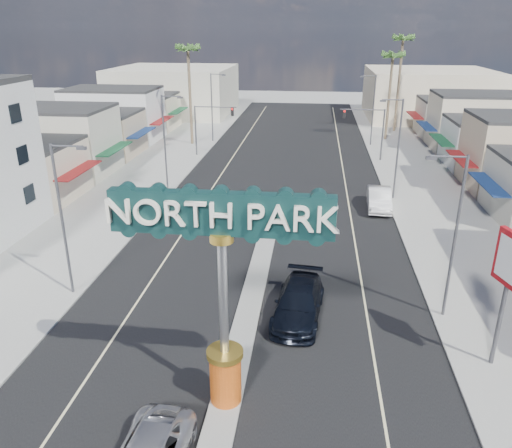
% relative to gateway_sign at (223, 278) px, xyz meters
% --- Properties ---
extents(ground, '(160.00, 160.00, 0.00)m').
position_rel_gateway_sign_xyz_m(ground, '(0.00, 28.02, -5.93)').
color(ground, gray).
rests_on(ground, ground).
extents(road, '(20.00, 120.00, 0.01)m').
position_rel_gateway_sign_xyz_m(road, '(0.00, 28.02, -5.92)').
color(road, black).
rests_on(road, ground).
extents(median_island, '(1.30, 30.00, 0.16)m').
position_rel_gateway_sign_xyz_m(median_island, '(0.00, 12.02, -5.85)').
color(median_island, gray).
rests_on(median_island, ground).
extents(sidewalk_left, '(8.00, 120.00, 0.12)m').
position_rel_gateway_sign_xyz_m(sidewalk_left, '(-14.00, 28.02, -5.87)').
color(sidewalk_left, gray).
rests_on(sidewalk_left, ground).
extents(sidewalk_right, '(8.00, 120.00, 0.12)m').
position_rel_gateway_sign_xyz_m(sidewalk_right, '(14.00, 28.02, -5.87)').
color(sidewalk_right, gray).
rests_on(sidewalk_right, ground).
extents(storefront_row_left, '(12.00, 42.00, 6.00)m').
position_rel_gateway_sign_xyz_m(storefront_row_left, '(-24.00, 41.02, -2.93)').
color(storefront_row_left, beige).
rests_on(storefront_row_left, ground).
extents(storefront_row_right, '(12.00, 42.00, 6.00)m').
position_rel_gateway_sign_xyz_m(storefront_row_right, '(24.00, 41.02, -2.93)').
color(storefront_row_right, '#B7B29E').
rests_on(storefront_row_right, ground).
extents(backdrop_far_left, '(20.00, 20.00, 8.00)m').
position_rel_gateway_sign_xyz_m(backdrop_far_left, '(-22.00, 73.02, -1.93)').
color(backdrop_far_left, '#B7B29E').
rests_on(backdrop_far_left, ground).
extents(backdrop_far_right, '(20.00, 20.00, 8.00)m').
position_rel_gateway_sign_xyz_m(backdrop_far_right, '(22.00, 73.02, -1.93)').
color(backdrop_far_right, beige).
rests_on(backdrop_far_right, ground).
extents(gateway_sign, '(8.20, 1.50, 9.15)m').
position_rel_gateway_sign_xyz_m(gateway_sign, '(0.00, 0.00, 0.00)').
color(gateway_sign, '#C5490F').
rests_on(gateway_sign, median_island).
extents(traffic_signal_left, '(5.09, 0.45, 6.00)m').
position_rel_gateway_sign_xyz_m(traffic_signal_left, '(-9.18, 42.02, -1.65)').
color(traffic_signal_left, '#47474C').
rests_on(traffic_signal_left, ground).
extents(traffic_signal_right, '(5.09, 0.45, 6.00)m').
position_rel_gateway_sign_xyz_m(traffic_signal_right, '(9.18, 42.02, -1.65)').
color(traffic_signal_right, '#47474C').
rests_on(traffic_signal_right, ground).
extents(streetlight_l_near, '(2.03, 0.22, 9.00)m').
position_rel_gateway_sign_xyz_m(streetlight_l_near, '(-10.43, 8.02, -0.86)').
color(streetlight_l_near, '#47474C').
rests_on(streetlight_l_near, ground).
extents(streetlight_l_mid, '(2.03, 0.22, 9.00)m').
position_rel_gateway_sign_xyz_m(streetlight_l_mid, '(-10.43, 28.02, -0.86)').
color(streetlight_l_mid, '#47474C').
rests_on(streetlight_l_mid, ground).
extents(streetlight_l_far, '(2.03, 0.22, 9.00)m').
position_rel_gateway_sign_xyz_m(streetlight_l_far, '(-10.43, 50.02, -0.86)').
color(streetlight_l_far, '#47474C').
rests_on(streetlight_l_far, ground).
extents(streetlight_r_near, '(2.03, 0.22, 9.00)m').
position_rel_gateway_sign_xyz_m(streetlight_r_near, '(10.43, 8.02, -0.86)').
color(streetlight_r_near, '#47474C').
rests_on(streetlight_r_near, ground).
extents(streetlight_r_mid, '(2.03, 0.22, 9.00)m').
position_rel_gateway_sign_xyz_m(streetlight_r_mid, '(10.43, 28.02, -0.86)').
color(streetlight_r_mid, '#47474C').
rests_on(streetlight_r_mid, ground).
extents(streetlight_r_far, '(2.03, 0.22, 9.00)m').
position_rel_gateway_sign_xyz_m(streetlight_r_far, '(10.43, 50.02, -0.86)').
color(streetlight_r_far, '#47474C').
rests_on(streetlight_r_far, ground).
extents(palm_left_far, '(2.60, 2.60, 13.10)m').
position_rel_gateway_sign_xyz_m(palm_left_far, '(-13.00, 48.02, 5.57)').
color(palm_left_far, brown).
rests_on(palm_left_far, ground).
extents(palm_right_mid, '(2.60, 2.60, 12.10)m').
position_rel_gateway_sign_xyz_m(palm_right_mid, '(13.00, 54.02, 4.67)').
color(palm_right_mid, brown).
rests_on(palm_right_mid, ground).
extents(palm_right_far, '(2.60, 2.60, 14.10)m').
position_rel_gateway_sign_xyz_m(palm_right_far, '(15.00, 60.02, 6.46)').
color(palm_right_far, brown).
rests_on(palm_right_far, ground).
extents(suv_right, '(3.00, 6.21, 1.74)m').
position_rel_gateway_sign_xyz_m(suv_right, '(2.75, 7.05, -5.06)').
color(suv_right, black).
rests_on(suv_right, ground).
extents(car_parked_left, '(2.12, 5.14, 1.74)m').
position_rel_gateway_sign_xyz_m(car_parked_left, '(-7.54, 21.62, -5.06)').
color(car_parked_left, slate).
rests_on(car_parked_left, ground).
extents(car_parked_right, '(2.18, 5.52, 1.79)m').
position_rel_gateway_sign_xyz_m(car_parked_right, '(9.00, 25.25, -5.03)').
color(car_parked_right, silver).
rests_on(car_parked_right, ground).
extents(bank_pylon_sign, '(0.82, 2.02, 6.51)m').
position_rel_gateway_sign_xyz_m(bank_pylon_sign, '(11.87, 3.96, -0.88)').
color(bank_pylon_sign, '#47474C').
rests_on(bank_pylon_sign, sidewalk_right).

